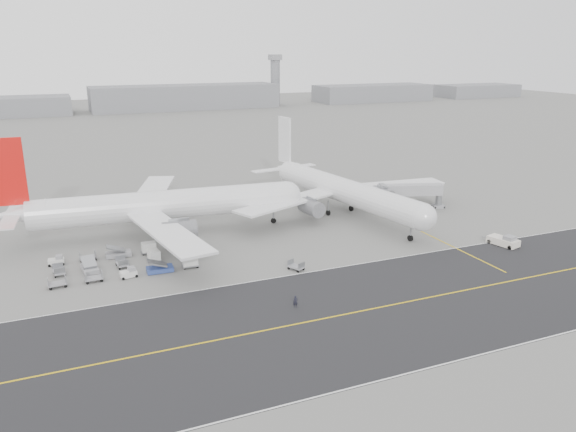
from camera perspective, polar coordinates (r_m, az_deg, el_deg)
name	(u,v)px	position (r m, az deg, el deg)	size (l,w,h in m)	color
ground	(303,268)	(94.89, 1.54, -5.27)	(700.00, 700.00, 0.00)	gray
taxiway	(386,306)	(82.70, 9.97, -8.99)	(220.00, 59.00, 0.03)	#27272A
horizon_buildings	(170,109)	(348.30, -11.93, 10.55)	(520.00, 28.00, 28.00)	gray
control_tower	(275,79)	(371.55, -1.30, 13.78)	(7.00, 7.00, 31.25)	gray
airliner_a	(158,206)	(112.71, -13.08, 1.04)	(59.33, 58.47, 20.47)	white
airliner_b	(341,190)	(124.40, 5.43, 2.68)	(53.86, 54.86, 19.03)	white
pushback_tug	(504,241)	(112.50, 21.09, -2.38)	(3.99, 7.49, 2.11)	silver
jet_bridge	(412,191)	(131.68, 12.49, 2.48)	(15.23, 7.38, 5.74)	gray
gse_cluster	(123,266)	(99.45, -16.38, -4.92)	(28.75, 17.80, 2.15)	#949499
stray_dolly	(296,270)	(94.03, 0.82, -5.48)	(1.62, 2.64, 1.62)	silver
ground_crew_a	(296,302)	(80.69, 0.77, -8.69)	(0.67, 0.44, 1.83)	black
ground_crew_b	(505,242)	(111.53, 21.15, -2.53)	(0.89, 0.69, 1.83)	yellow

